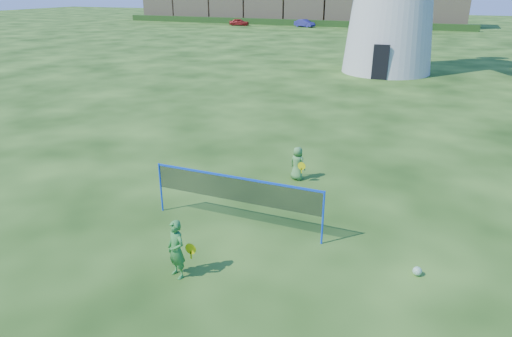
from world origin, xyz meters
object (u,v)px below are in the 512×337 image
object	(u,v)px
player_girl	(176,249)
player_boy	(297,163)
play_ball	(417,271)
car_left	(239,22)
badminton_net	(236,190)
car_right	(305,23)

from	to	relation	value
player_girl	player_boy	bearing A→B (deg)	105.24
play_ball	car_left	bearing A→B (deg)	117.88
badminton_net	car_left	distance (m)	68.89
play_ball	car_left	world-z (taller)	car_left
play_ball	badminton_net	bearing A→B (deg)	174.24
player_boy	car_right	world-z (taller)	player_boy
play_ball	player_boy	bearing A→B (deg)	135.09
badminton_net	car_right	world-z (taller)	badminton_net
car_left	badminton_net	bearing A→B (deg)	-167.76
player_girl	play_ball	distance (m)	5.73
badminton_net	play_ball	xyz separation A→B (m)	(4.97, -0.50, -1.03)
player_girl	car_right	bearing A→B (deg)	127.01
player_boy	car_right	bearing A→B (deg)	-55.99
car_left	player_boy	bearing A→B (deg)	-165.90
car_left	car_right	distance (m)	11.22
car_right	player_girl	bearing A→B (deg)	-143.10
player_girl	play_ball	xyz separation A→B (m)	(5.25, 2.21, -0.62)
car_right	car_left	bearing A→B (deg)	121.31
car_right	player_boy	bearing A→B (deg)	-140.87
play_ball	car_right	world-z (taller)	car_right
badminton_net	player_girl	xyz separation A→B (m)	(-0.28, -2.71, -0.41)
player_girl	car_left	size ratio (longest dim) A/B	0.44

